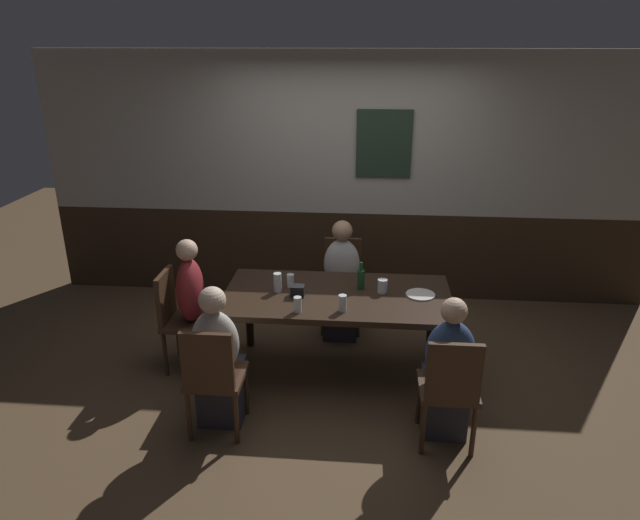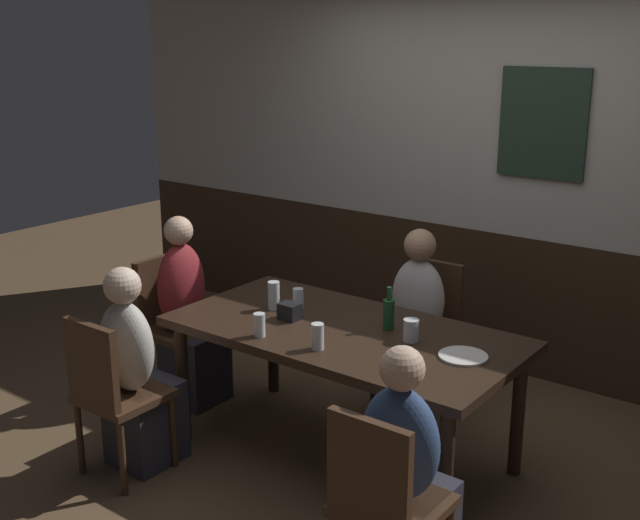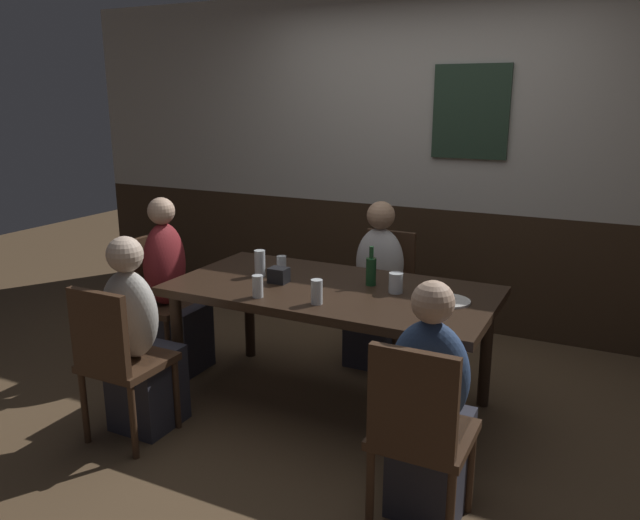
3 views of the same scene
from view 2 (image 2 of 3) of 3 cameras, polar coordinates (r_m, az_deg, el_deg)
The scene contains 19 objects.
ground_plane at distance 4.49m, azimuth 1.66°, elevation -13.81°, with size 12.00×12.00×0.00m, color brown.
wall_back at distance 5.41m, azimuth 12.04°, elevation 5.79°, with size 6.40×0.13×2.60m.
dining_table at distance 4.20m, azimuth 1.73°, elevation -5.91°, with size 1.86×0.94×0.74m.
chair_mid_far at distance 4.96m, azimuth 7.67°, elevation -4.60°, with size 0.40×0.40×0.88m.
chair_head_west at distance 5.10m, azimuth -10.73°, elevation -4.15°, with size 0.40×0.40×0.88m.
chair_left_near at distance 4.20m, azimuth -14.80°, elevation -8.96°, with size 0.40×0.40×0.88m.
chair_right_near at distance 3.22m, azimuth 4.55°, elevation -16.79°, with size 0.40×0.40×0.88m.
person_mid_far at distance 4.84m, azimuth 6.70°, elevation -5.41°, with size 0.34×0.37×1.13m.
person_head_west at distance 4.99m, azimuth -9.47°, elevation -4.60°, with size 0.37×0.34×1.17m.
person_left_near at distance 4.31m, azimuth -13.06°, elevation -8.63°, with size 0.34×0.37×1.11m.
person_right_near at distance 3.36m, azimuth 6.11°, elevation -16.10°, with size 0.34×0.37×1.09m.
tumbler_short at distance 4.02m, azimuth 6.57°, elevation -5.15°, with size 0.08×0.08×0.11m.
beer_glass_tall at distance 3.89m, azimuth -0.18°, elevation -5.66°, with size 0.06×0.06×0.13m.
pint_glass_amber at distance 4.47m, azimuth -1.58°, elevation -2.85°, with size 0.06×0.06×0.11m.
pint_glass_stout at distance 4.44m, azimuth -3.35°, elevation -2.64°, with size 0.07×0.07×0.16m.
pint_glass_pale at distance 4.06m, azimuth -4.38°, elevation -4.77°, with size 0.06×0.06×0.12m.
beer_bottle_green at distance 4.15m, azimuth 4.97°, elevation -3.83°, with size 0.06×0.06×0.23m.
plate_white_large at distance 3.88m, azimuth 10.27°, elevation -6.83°, with size 0.24×0.24×0.01m, color white.
condiment_caddy at distance 4.29m, azimuth -2.19°, elevation -3.71°, with size 0.11×0.09×0.09m, color black.
Camera 2 is at (2.24, -3.18, 2.24)m, focal length 44.44 mm.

